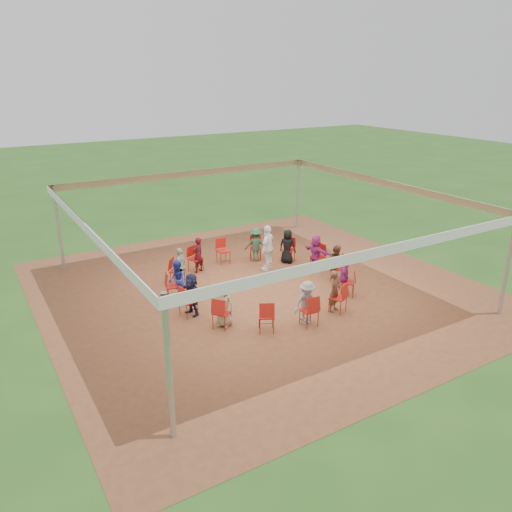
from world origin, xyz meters
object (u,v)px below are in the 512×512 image
person_seated_2 (287,246)px  person_seated_11 (344,277)px  chair_11 (309,310)px  person_seated_1 (316,253)px  person_seated_3 (256,245)px  person_seated_6 (177,280)px  chair_5 (196,259)px  chair_10 (266,316)px  chair_4 (223,251)px  chair_12 (338,298)px  chair_3 (256,248)px  cable_coil (245,281)px  person_seated_10 (335,291)px  chair_6 (177,271)px  person_seated_0 (336,263)px  chair_8 (188,301)px  laptop (332,265)px  person_seated_9 (307,303)px  chair_13 (348,282)px  chair_1 (318,257)px  person_seated_4 (198,255)px  person_seated_8 (223,305)px  person_seated_5 (180,266)px  chair_9 (222,312)px  chair_2 (288,250)px  chair_7 (173,286)px  chair_0 (339,268)px  standing_person (268,248)px  person_seated_7 (191,294)px

person_seated_2 → person_seated_11: 3.26m
chair_11 → person_seated_1: 4.19m
person_seated_3 → person_seated_6: size_ratio=1.00×
chair_5 → chair_10: (-0.20, -4.92, 0.00)m
chair_4 → chair_12: bearing=102.9°
chair_3 → cable_coil: size_ratio=2.27×
chair_3 → person_seated_10: person_seated_10 is taller
chair_4 → chair_6: 2.37m
chair_11 → person_seated_0: 3.34m
chair_10 → chair_8: bearing=154.3°
person_seated_0 → laptop: bearing=90.0°
chair_4 → person_seated_9: person_seated_9 is taller
chair_4 → person_seated_1: person_seated_1 is taller
chair_13 → person_seated_6: person_seated_6 is taller
chair_1 → person_seated_4: person_seated_4 is taller
person_seated_1 → chair_3: bearing=23.0°
chair_8 → person_seated_8: 1.21m
person_seated_5 → person_seated_9: same height
person_seated_1 → person_seated_2: (-0.46, 1.07, 0.00)m
chair_1 → laptop: bearing=153.9°
person_seated_9 → person_seated_10: (1.14, 0.21, 0.00)m
chair_6 → person_seated_11: bearing=90.0°
chair_3 → person_seated_8: 5.22m
chair_13 → person_seated_10: person_seated_10 is taller
person_seated_3 → person_seated_8: size_ratio=1.00×
chair_9 → chair_10: (0.92, -0.80, 0.00)m
person_seated_2 → person_seated_8: same height
chair_2 → chair_6: 4.27m
person_seated_0 → person_seated_5: bearing=77.1°
chair_3 → person_seated_9: (-1.39, -5.02, 0.18)m
chair_9 → person_seated_11: (4.18, -0.10, 0.18)m
chair_7 → person_seated_0: size_ratio=0.72×
chair_0 → person_seated_3: size_ratio=0.72×
person_seated_8 → person_seated_11: size_ratio=1.00×
person_seated_5 → standing_person: bearing=124.3°
chair_1 → cable_coil: chair_1 is taller
chair_10 → person_seated_5: person_seated_5 is taller
chair_13 → cable_coil: chair_13 is taller
chair_3 → chair_10: same height
person_seated_0 → person_seated_7: size_ratio=1.00×
chair_3 → chair_9: 5.33m
chair_0 → person_seated_9: (-2.75, -1.89, 0.18)m
chair_5 → laptop: (3.45, -3.15, 0.15)m
chair_2 → chair_10: (-3.49, -4.03, 0.00)m
chair_2 → person_seated_6: 4.82m
standing_person → person_seated_1: bearing=112.9°
person_seated_4 → person_seated_11: size_ratio=1.00×
chair_1 → chair_13: bearing=154.3°
person_seated_4 → person_seated_9: size_ratio=1.00×
person_seated_8 → person_seated_0: bearing=64.3°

